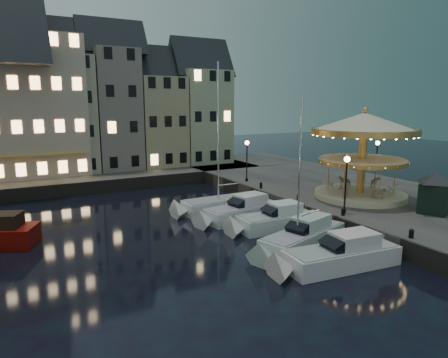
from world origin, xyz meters
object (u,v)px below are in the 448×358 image
bollard_b (343,211)px  carousel (363,139)px  streetlamp_b (346,176)px  motorboat_c (300,239)px  bollard_c (298,197)px  motorboat_f (220,205)px  bollard_a (411,233)px  streetlamp_c (247,155)px  motorboat_b (336,257)px  bollard_d (261,185)px  motorboat_d (272,221)px  ticket_kiosk (435,185)px  motorboat_e (239,212)px  streetlamp_d (377,155)px

bollard_b → carousel: bearing=32.4°
streetlamp_b → motorboat_c: size_ratio=0.39×
bollard_b → bollard_c: size_ratio=1.00×
bollard_b → motorboat_f: motorboat_f is taller
bollard_a → bollard_c: size_ratio=1.00×
streetlamp_c → motorboat_b: (-5.50, -18.40, -3.38)m
streetlamp_b → motorboat_c: (-5.36, -1.56, -3.34)m
motorboat_c → carousel: bearing=23.7°
bollard_c → streetlamp_c: bearing=86.2°
bollard_b → bollard_d: 10.50m
motorboat_c → bollard_d: bearing=67.6°
bollard_c → motorboat_c: motorboat_c is taller
motorboat_d → carousel: 10.89m
motorboat_c → motorboat_f: (-0.21, 10.38, -0.15)m
bollard_d → ticket_kiosk: size_ratio=0.16×
streetlamp_b → motorboat_f: 11.00m
bollard_c → motorboat_e: motorboat_e is taller
streetlamp_d → bollard_b: size_ratio=7.32×
streetlamp_c → streetlamp_d: bearing=-29.9°
streetlamp_c → bollard_c: bearing=-93.8°
bollard_b → carousel: size_ratio=0.07×
streetlamp_d → motorboat_f: 17.32m
streetlamp_c → bollard_b: size_ratio=7.32×
motorboat_f → ticket_kiosk: motorboat_f is taller
bollard_d → bollard_c: bearing=-90.0°
bollard_b → streetlamp_c: bearing=87.5°
streetlamp_c → bollard_d: (-0.60, -3.50, -2.41)m
streetlamp_c → bollard_c: 9.34m
motorboat_d → bollard_b: bearing=-36.6°
bollard_b → ticket_kiosk: 6.98m
streetlamp_c → ticket_kiosk: 17.62m
bollard_a → motorboat_c: 6.58m
bollard_a → motorboat_b: motorboat_b is taller
ticket_kiosk → motorboat_e: bearing=140.9°
motorboat_b → motorboat_d: same height
bollard_b → ticket_kiosk: ticket_kiosk is taller
bollard_d → streetlamp_d: bearing=-14.1°
motorboat_c → carousel: size_ratio=1.24×
streetlamp_b → streetlamp_d: 13.29m
streetlamp_b → bollard_a: size_ratio=7.32×
streetlamp_d → bollard_d: (-11.90, 3.00, -2.41)m
streetlamp_c → motorboat_f: bearing=-140.0°
bollard_a → bollard_c: 10.50m
carousel → bollard_a: bearing=-120.8°
streetlamp_d → motorboat_f: bearing=173.8°
bollard_c → motorboat_c: (-4.76, -6.06, -0.93)m
bollard_b → motorboat_e: size_ratio=0.08×
carousel → bollard_c: bearing=162.4°
motorboat_c → motorboat_e: motorboat_c is taller
streetlamp_d → motorboat_c: motorboat_c is taller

